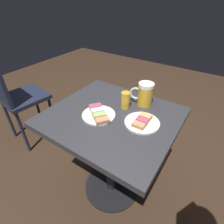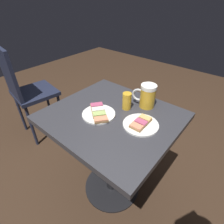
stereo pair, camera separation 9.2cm
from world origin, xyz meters
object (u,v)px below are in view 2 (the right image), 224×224
at_px(plate_far, 99,113).
at_px(plate_near, 141,124).
at_px(cafe_chair, 26,89).
at_px(beer_mug, 147,96).
at_px(beer_glass_small, 127,101).

bearing_deg(plate_far, plate_near, 107.44).
bearing_deg(plate_far, cafe_chair, -91.38).
distance_m(plate_near, plate_far, 0.26).
relative_size(beer_mug, beer_glass_small, 1.40).
distance_m(plate_far, cafe_chair, 1.02).
distance_m(plate_far, beer_mug, 0.32).
relative_size(plate_far, beer_glass_small, 1.86).
relative_size(plate_near, beer_glass_small, 1.85).
relative_size(plate_near, beer_mug, 1.33).
distance_m(plate_near, beer_glass_small, 0.19).
bearing_deg(beer_glass_small, plate_far, -27.67).
bearing_deg(cafe_chair, plate_far, 6.85).
distance_m(plate_near, beer_mug, 0.21).
xyz_separation_m(beer_glass_small, cafe_chair, (0.14, -1.08, -0.23)).
xyz_separation_m(beer_mug, cafe_chair, (0.24, -1.16, -0.25)).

